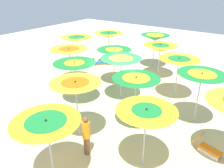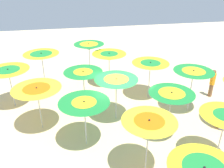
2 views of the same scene
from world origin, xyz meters
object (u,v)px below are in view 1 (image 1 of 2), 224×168
(beach_umbrella_7, at_px, (121,61))
(beach_umbrella_13, at_px, (69,52))
(beach_umbrella_3, at_px, (160,48))
(beach_umbrella_14, at_px, (77,39))
(beach_umbrella_4, at_px, (155,37))
(beach_umbrella_11, at_px, (76,87))
(beach_umbrella_1, at_px, (201,78))
(beach_umbrella_10, at_px, (47,127))
(lounger_0, at_px, (98,62))
(beach_umbrella_12, at_px, (75,67))
(beach_ball, at_px, (214,98))
(beach_umbrella_9, at_px, (109,35))
(lounger_2, at_px, (144,115))
(beach_umbrella_6, at_px, (136,82))
(lounger_1, at_px, (208,148))
(beachgoer_0, at_px, (86,135))
(beach_umbrella_2, at_px, (179,62))
(beach_umbrella_5, at_px, (146,114))
(beach_umbrella_8, at_px, (114,52))

(beach_umbrella_7, distance_m, beach_umbrella_13, 3.73)
(beach_umbrella_3, bearing_deg, beach_umbrella_14, -73.69)
(beach_umbrella_4, bearing_deg, beach_umbrella_11, 6.96)
(beach_umbrella_11, bearing_deg, beach_umbrella_1, 136.01)
(beach_umbrella_3, relative_size, beach_umbrella_14, 0.97)
(beach_umbrella_10, relative_size, lounger_0, 2.01)
(beach_umbrella_12, bearing_deg, beach_ball, 125.54)
(beach_umbrella_4, bearing_deg, beach_umbrella_9, -63.43)
(beach_umbrella_3, distance_m, beach_umbrella_13, 5.81)
(beach_umbrella_7, bearing_deg, lounger_2, 60.73)
(lounger_0, distance_m, beach_ball, 8.71)
(beach_umbrella_11, height_order, beach_ball, beach_umbrella_11)
(beach_umbrella_7, xyz_separation_m, beach_umbrella_11, (3.75, 0.39, 0.09))
(beach_umbrella_13, bearing_deg, beach_umbrella_6, 72.00)
(lounger_1, xyz_separation_m, lounger_2, (-0.60, -3.03, -0.02))
(beachgoer_0, bearing_deg, beach_umbrella_1, -109.41)
(beach_umbrella_1, distance_m, beach_umbrella_14, 9.72)
(beach_umbrella_12, height_order, beach_ball, beach_umbrella_12)
(beach_umbrella_14, bearing_deg, beach_umbrella_2, 86.69)
(beach_umbrella_2, distance_m, beach_umbrella_11, 5.99)
(beach_umbrella_1, relative_size, lounger_0, 2.16)
(beach_umbrella_1, xyz_separation_m, beach_umbrella_12, (1.72, -5.73, -0.20))
(beach_umbrella_2, height_order, lounger_1, beach_umbrella_2)
(beach_umbrella_13, height_order, beach_ball, beach_umbrella_13)
(beach_umbrella_9, distance_m, lounger_2, 8.09)
(beach_umbrella_1, xyz_separation_m, beach_umbrella_7, (0.03, -4.04, -0.06))
(beach_umbrella_12, height_order, beach_umbrella_14, beach_umbrella_14)
(beach_umbrella_5, xyz_separation_m, beach_umbrella_12, (-2.03, -5.10, -0.13))
(beach_umbrella_4, distance_m, beach_umbrella_12, 7.31)
(beach_umbrella_4, bearing_deg, beach_umbrella_12, -7.43)
(beach_umbrella_5, relative_size, beach_ball, 7.59)
(lounger_1, bearing_deg, lounger_0, 165.38)
(beach_umbrella_10, xyz_separation_m, beach_umbrella_14, (-8.24, -6.67, 0.05))
(beach_umbrella_13, bearing_deg, beach_umbrella_4, 152.20)
(lounger_1, distance_m, beach_ball, 4.44)
(beach_umbrella_5, xyz_separation_m, beach_umbrella_8, (-5.20, -4.88, -0.13))
(beach_umbrella_2, bearing_deg, lounger_2, -6.04)
(beach_umbrella_6, xyz_separation_m, beach_umbrella_9, (-5.98, -5.78, 0.09))
(beach_umbrella_3, relative_size, beach_umbrella_13, 0.98)
(beach_umbrella_1, distance_m, lounger_0, 9.25)
(beach_umbrella_8, height_order, lounger_2, beach_umbrella_8)
(beach_umbrella_8, xyz_separation_m, lounger_0, (-1.96, -2.85, -1.77))
(beach_umbrella_12, relative_size, lounger_0, 1.99)
(beach_umbrella_4, height_order, beach_umbrella_11, beach_umbrella_11)
(beach_umbrella_4, height_order, lounger_0, beach_umbrella_4)
(beach_umbrella_10, bearing_deg, beachgoer_0, 173.77)
(beach_umbrella_14, height_order, beachgoer_0, beach_umbrella_14)
(beach_umbrella_1, distance_m, beach_umbrella_13, 7.76)
(beach_umbrella_9, height_order, beach_ball, beach_umbrella_9)
(beach_umbrella_5, relative_size, beach_umbrella_11, 0.93)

